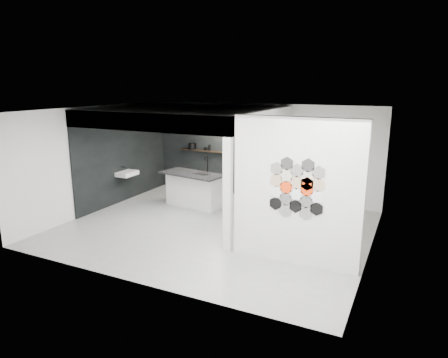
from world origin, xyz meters
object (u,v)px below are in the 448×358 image
bottle_dark (209,148)px  glass_bowl (264,153)px  wall_basin (127,173)px  glass_vase (264,153)px  utensil_cup (205,149)px  partition_panel (296,192)px  kettle (258,152)px  kitchen_island (194,189)px  stockpot (192,146)px

bottle_dark → glass_bowl: bearing=0.0°
wall_basin → glass_vase: size_ratio=4.78×
wall_basin → utensil_cup: (1.43, 2.07, 0.52)m
glass_bowl → glass_vase: 0.01m
utensil_cup → wall_basin: bearing=-124.6°
partition_panel → glass_bowl: partition_panel is taller
partition_panel → kettle: size_ratio=13.70×
glass_bowl → utensil_cup: size_ratio=1.69×
glass_bowl → kettle: bearing=180.0°
kitchen_island → glass_vase: 2.32m
stockpot → utensil_cup: 0.46m
glass_bowl → bottle_dark: size_ratio=0.88×
partition_panel → glass_vase: partition_panel is taller
stockpot → kettle: stockpot is taller
kettle → partition_panel: bearing=-67.0°
partition_panel → glass_bowl: (-2.08, 3.87, -0.02)m
kettle → utensil_cup: 1.77m
wall_basin → glass_bowl: glass_bowl is taller
partition_panel → kettle: partition_panel is taller
stockpot → kitchen_island: bearing=-58.6°
kitchen_island → stockpot: stockpot is taller
kettle → bottle_dark: bottle_dark is taller
kettle → glass_vase: (0.19, 0.00, -0.02)m
wall_basin → kettle: bearing=32.9°
glass_vase → bottle_dark: (-1.81, 0.00, 0.03)m
wall_basin → stockpot: size_ratio=2.42×
partition_panel → bottle_dark: 5.48m
partition_panel → glass_bowl: size_ratio=17.63×
kitchen_island → glass_vase: (1.47, 1.56, 0.89)m
partition_panel → kitchen_island: bearing=147.0°
kettle → glass_bowl: size_ratio=1.29×
partition_panel → utensil_cup: bearing=136.3°
kitchen_island → bottle_dark: 1.84m
glass_vase → glass_bowl: bearing=0.0°
bottle_dark → kitchen_island: bearing=-77.6°
kettle → utensil_cup: bearing=172.6°
kettle → wall_basin: bearing=-154.6°
glass_bowl → bottle_dark: bearing=180.0°
stockpot → utensil_cup: (0.46, 0.00, -0.05)m
kitchen_island → bottle_dark: bearing=111.7°
partition_panel → stockpot: 5.93m
stockpot → utensil_cup: stockpot is taller
wall_basin → stockpot: bearing=64.9°
partition_panel → bottle_dark: partition_panel is taller
partition_panel → utensil_cup: 5.59m
kitchen_island → partition_panel: bearing=-23.7°
glass_vase → utensil_cup: bearing=180.0°
stockpot → glass_vase: bearing=0.0°
partition_panel → kettle: (-2.27, 3.87, 0.01)m
partition_panel → glass_vase: 4.39m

